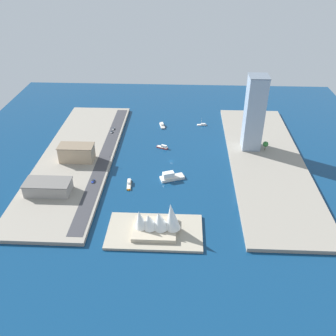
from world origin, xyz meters
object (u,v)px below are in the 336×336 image
object	(u,v)px
hatchback_blue	(93,181)
traffic_light_waterfront	(110,158)
tugboat_red	(163,147)
yacht_sleek_gray	(162,125)
sedan_silver	(111,132)
van_white	(113,129)
apartment_midrise_tan	(77,153)
tower_tall_glass	(254,113)
sailboat_small_white	(202,125)
carpark_squat_concrete	(48,187)
ferry_white_commuter	(171,177)
opera_landmark	(157,222)
water_taxi_orange	(129,184)

from	to	relation	value
hatchback_blue	traffic_light_waterfront	bearing A→B (deg)	-105.32
tugboat_red	yacht_sleek_gray	xyz separation A→B (m)	(3.74, -51.54, -0.07)
sedan_silver	tugboat_red	bearing A→B (deg)	155.46
van_white	tugboat_red	bearing A→B (deg)	148.69
yacht_sleek_gray	apartment_midrise_tan	bearing A→B (deg)	48.07
tower_tall_glass	tugboat_red	bearing A→B (deg)	0.37
tugboat_red	traffic_light_waterfront	bearing A→B (deg)	36.44
sailboat_small_white	hatchback_blue	world-z (taller)	sailboat_small_white
carpark_squat_concrete	van_white	size ratio (longest dim) A/B	7.93
tugboat_red	ferry_white_commuter	world-z (taller)	ferry_white_commuter
sedan_silver	traffic_light_waterfront	size ratio (longest dim) A/B	0.69
apartment_midrise_tan	hatchback_blue	bearing A→B (deg)	122.15
sailboat_small_white	sedan_silver	world-z (taller)	sailboat_small_white
yacht_sleek_gray	sedan_silver	xyz separation A→B (m)	(54.08, 25.15, 2.88)
yacht_sleek_gray	opera_landmark	distance (m)	180.56
van_white	sedan_silver	xyz separation A→B (m)	(0.69, 8.35, -0.01)
ferry_white_commuter	tower_tall_glass	bearing A→B (deg)	-143.78
tugboat_red	yacht_sleek_gray	world-z (taller)	tugboat_red
opera_landmark	ferry_white_commuter	bearing A→B (deg)	-95.43
water_taxi_orange	van_white	bearing A→B (deg)	-73.04
tower_tall_glass	traffic_light_waterfront	bearing A→B (deg)	14.69
ferry_white_commuter	apartment_midrise_tan	xyz separation A→B (m)	(90.46, -23.69, 8.62)
sailboat_small_white	yacht_sleek_gray	distance (m)	46.40
water_taxi_orange	yacht_sleek_gray	world-z (taller)	yacht_sleek_gray
yacht_sleek_gray	traffic_light_waterfront	distance (m)	97.61
tower_tall_glass	carpark_squat_concrete	distance (m)	202.15
carpark_squat_concrete	traffic_light_waterfront	size ratio (longest dim) A/B	5.89
carpark_squat_concrete	sailboat_small_white	bearing A→B (deg)	-132.91
water_taxi_orange	yacht_sleek_gray	xyz separation A→B (m)	(-22.02, -119.69, 0.06)
hatchback_blue	opera_landmark	bearing A→B (deg)	135.81
carpark_squat_concrete	sedan_silver	bearing A→B (deg)	-106.17
sedan_silver	sailboat_small_white	bearing A→B (deg)	-163.27
ferry_white_commuter	sedan_silver	world-z (taller)	ferry_white_commuter
tugboat_red	apartment_midrise_tan	world-z (taller)	apartment_midrise_tan
apartment_midrise_tan	traffic_light_waterfront	distance (m)	32.34
water_taxi_orange	yacht_sleek_gray	distance (m)	121.70
sedan_silver	traffic_light_waterfront	distance (m)	62.61
traffic_light_waterfront	sedan_silver	bearing A→B (deg)	-80.80
sailboat_small_white	tower_tall_glass	bearing A→B (deg)	129.84
tugboat_red	hatchback_blue	distance (m)	89.95
yacht_sleek_gray	traffic_light_waterfront	size ratio (longest dim) A/B	2.50
water_taxi_orange	hatchback_blue	world-z (taller)	hatchback_blue
tugboat_red	water_taxi_orange	world-z (taller)	tugboat_red
yacht_sleek_gray	water_taxi_orange	bearing A→B (deg)	79.58
opera_landmark	yacht_sleek_gray	bearing A→B (deg)	-87.62
sedan_silver	apartment_midrise_tan	bearing A→B (deg)	69.69
tugboat_red	traffic_light_waterfront	size ratio (longest dim) A/B	1.92
tugboat_red	ferry_white_commuter	xyz separation A→B (m)	(-10.57, 56.92, 1.27)
water_taxi_orange	opera_landmark	world-z (taller)	opera_landmark
tugboat_red	carpark_squat_concrete	bearing A→B (deg)	43.68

